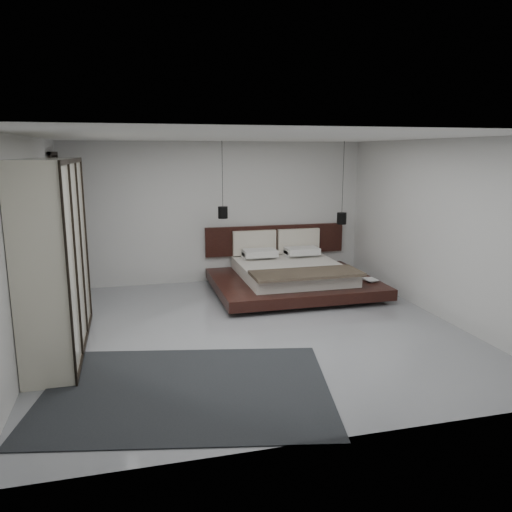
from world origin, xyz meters
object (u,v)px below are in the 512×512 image
object	(u,v)px
lattice_screen	(59,227)
wardrobe	(55,257)
pendant_right	(342,218)
bed	(291,275)
pendant_left	(223,212)
rug	(187,390)

from	to	relation	value
lattice_screen	wardrobe	bearing A→B (deg)	-84.25
wardrobe	lattice_screen	bearing A→B (deg)	95.75
pendant_right	wardrobe	bearing A→B (deg)	-154.55
lattice_screen	bed	distance (m)	4.30
pendant_right	wardrobe	world-z (taller)	pendant_right
pendant_left	wardrobe	world-z (taller)	pendant_left
rug	bed	bearing A→B (deg)	56.37
lattice_screen	pendant_left	distance (m)	2.94
lattice_screen	pendant_right	world-z (taller)	pendant_right
lattice_screen	bed	xyz separation A→B (m)	(4.15, -0.55, -1.00)
bed	rug	bearing A→B (deg)	-123.63
bed	rug	world-z (taller)	bed
pendant_right	wardrobe	xyz separation A→B (m)	(-5.11, -2.43, -0.03)
pendant_right	lattice_screen	bearing A→B (deg)	179.28
pendant_right	rug	xyz separation A→B (m)	(-3.61, -4.08, -1.28)
bed	wardrobe	distance (m)	4.46
wardrobe	rug	xyz separation A→B (m)	(1.50, -1.65, -1.25)
lattice_screen	rug	size ratio (longest dim) A/B	0.83
lattice_screen	wardrobe	xyz separation A→B (m)	(0.25, -2.50, -0.04)
lattice_screen	wardrobe	world-z (taller)	lattice_screen
bed	pendant_left	distance (m)	1.76
lattice_screen	bed	size ratio (longest dim) A/B	0.88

